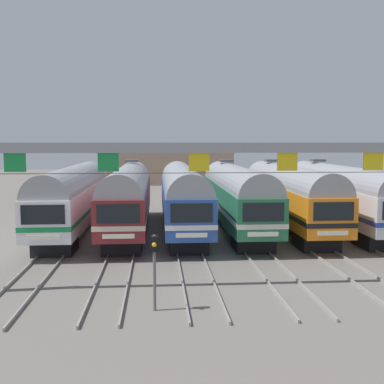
# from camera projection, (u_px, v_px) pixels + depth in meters

# --- Properties ---
(ground_plane) EXTENTS (160.00, 160.00, 0.00)m
(ground_plane) POSITION_uv_depth(u_px,v_px,m) (209.00, 230.00, 34.55)
(ground_plane) COLOR slate
(track_bed) EXTENTS (21.12, 70.00, 0.15)m
(track_bed) POSITION_uv_depth(u_px,v_px,m) (192.00, 201.00, 51.40)
(track_bed) COLOR gray
(track_bed) RESTS_ON ground
(commuter_train_white) EXTENTS (2.88, 18.06, 4.77)m
(commuter_train_white) POSITION_uv_depth(u_px,v_px,m) (73.00, 195.00, 33.54)
(commuter_train_white) COLOR white
(commuter_train_white) RESTS_ON ground
(commuter_train_maroon) EXTENTS (2.88, 18.06, 5.05)m
(commuter_train_maroon) POSITION_uv_depth(u_px,v_px,m) (128.00, 195.00, 33.84)
(commuter_train_maroon) COLOR maroon
(commuter_train_maroon) RESTS_ON ground
(commuter_train_blue) EXTENTS (2.88, 18.06, 4.77)m
(commuter_train_blue) POSITION_uv_depth(u_px,v_px,m) (183.00, 195.00, 34.12)
(commuter_train_blue) COLOR #284C9E
(commuter_train_blue) RESTS_ON ground
(commuter_train_green) EXTENTS (2.88, 18.06, 5.05)m
(commuter_train_green) POSITION_uv_depth(u_px,v_px,m) (236.00, 194.00, 34.41)
(commuter_train_green) COLOR #236B42
(commuter_train_green) RESTS_ON ground
(commuter_train_orange) EXTENTS (2.88, 18.06, 5.05)m
(commuter_train_orange) POSITION_uv_depth(u_px,v_px,m) (288.00, 194.00, 34.70)
(commuter_train_orange) COLOR orange
(commuter_train_orange) RESTS_ON ground
(commuter_train_silver) EXTENTS (2.88, 18.06, 5.05)m
(commuter_train_silver) POSITION_uv_depth(u_px,v_px,m) (340.00, 193.00, 34.99)
(commuter_train_silver) COLOR silver
(commuter_train_silver) RESTS_ON ground
(catenary_gantry) EXTENTS (24.86, 0.44, 6.97)m
(catenary_gantry) POSITION_uv_depth(u_px,v_px,m) (243.00, 169.00, 20.60)
(catenary_gantry) COLOR gray
(catenary_gantry) RESTS_ON ground
(yard_signal_mast) EXTENTS (0.28, 0.35, 2.97)m
(yard_signal_mast) POSITION_uv_depth(u_px,v_px,m) (154.00, 258.00, 17.91)
(yard_signal_mast) COLOR #59595E
(yard_signal_mast) RESTS_ON ground
(maintenance_building) EXTENTS (19.12, 10.00, 6.21)m
(maintenance_building) POSITION_uv_depth(u_px,v_px,m) (170.00, 163.00, 74.65)
(maintenance_building) COLOR gray
(maintenance_building) RESTS_ON ground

